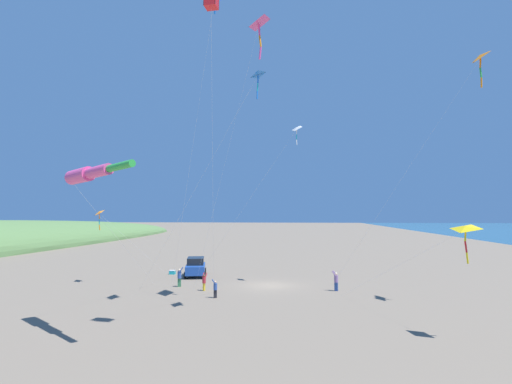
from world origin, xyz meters
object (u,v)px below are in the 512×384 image
Objects in this scene: person_child_grey_jacket at (215,288)px; parked_car at (196,267)px; kite_delta_blue_topmost at (257,76)px; person_child_green_jacket at (204,281)px; kite_delta_long_streamer_right at (465,229)px; kite_windsock_magenta_far_left at (90,173)px; kite_delta_striped_overhead at (258,23)px; person_adult_flyer at (180,276)px; kite_delta_yellow_midlevel at (296,130)px; cooler_box at (172,272)px; person_bystander_far at (336,280)px; kite_delta_teal_far_right at (99,213)px; kite_delta_purple_drifting at (479,58)px.

parked_car is at bearing -66.57° from person_child_grey_jacket.
person_child_grey_jacket is 15.49m from kite_delta_blue_topmost.
person_child_grey_jacket is at bearing 120.17° from person_child_green_jacket.
person_child_grey_jacket is at bearing -29.39° from kite_delta_long_streamer_right.
kite_delta_blue_topmost is at bearing -148.17° from kite_windsock_magenta_far_left.
kite_delta_striped_overhead reaches higher than person_child_grey_jacket.
person_child_grey_jacket is at bearing 134.60° from person_adult_flyer.
kite_delta_striped_overhead is at bearing 73.30° from kite_delta_yellow_midlevel.
cooler_box is 7.67m from person_adult_flyer.
kite_delta_yellow_midlevel reaches higher than kite_windsock_magenta_far_left.
cooler_box is at bearing -56.40° from person_child_green_jacket.
kite_delta_long_streamer_right is at bearing 120.55° from kite_delta_yellow_midlevel.
person_child_green_jacket is 0.08× the size of kite_windsock_magenta_far_left.
kite_delta_striped_overhead is at bearing 43.14° from person_bystander_far.
kite_delta_striped_overhead is 2.95× the size of kite_delta_teal_far_right.
kite_delta_blue_topmost reaches higher than person_child_grey_jacket.
person_adult_flyer is 3.00m from person_child_green_jacket.
person_adult_flyer is 23.07m from kite_delta_long_streamer_right.
person_bystander_far reaches higher than person_child_grey_jacket.
kite_delta_blue_topmost reaches higher than kite_delta_long_streamer_right.
kite_delta_long_streamer_right is 19.42m from kite_delta_yellow_midlevel.
kite_delta_purple_drifting is (-23.17, 11.10, 16.02)m from parked_car.
kite_windsock_magenta_far_left is (-2.60, 20.88, 8.17)m from cooler_box.
kite_windsock_magenta_far_left is 1.14× the size of kite_delta_blue_topmost.
person_child_grey_jacket reaches higher than cooler_box.
kite_windsock_magenta_far_left is (0.47, 13.89, 7.46)m from person_adult_flyer.
person_child_grey_jacket is 0.85× the size of person_bystander_far.
parked_car is 0.30× the size of kite_delta_blue_topmost.
kite_delta_long_streamer_right reaches higher than cooler_box.
kite_delta_teal_far_right is at bearing -26.43° from kite_delta_long_streamer_right.
cooler_box is 0.06× the size of kite_delta_long_streamer_right.
kite_delta_blue_topmost reaches higher than kite_delta_yellow_midlevel.
cooler_box is at bearing -18.11° from parked_car.
person_adult_flyer is 0.15× the size of kite_delta_long_streamer_right.
person_child_grey_jacket is 0.12× the size of kite_delta_long_streamer_right.
kite_delta_long_streamer_right is (-5.60, 12.28, 4.57)m from person_bystander_far.
person_bystander_far is at bearing 139.95° from kite_delta_yellow_midlevel.
kite_delta_yellow_midlevel is at bearing -151.23° from person_child_green_jacket.
kite_delta_purple_drifting is 33.14m from kite_delta_teal_far_right.
kite_delta_teal_far_right is (7.52, -14.75, -2.03)m from kite_windsock_magenta_far_left.
kite_windsock_magenta_far_left is at bearing 89.57° from parked_car.
kite_windsock_magenta_far_left reaches higher than kite_delta_long_streamer_right.
kite_delta_long_streamer_right is 15.11m from kite_delta_blue_topmost.
kite_windsock_magenta_far_left is 20.26m from kite_delta_yellow_midlevel.
person_adult_flyer reaches higher than person_child_grey_jacket.
person_child_grey_jacket is at bearing -2.49° from kite_delta_purple_drifting.
cooler_box is 0.04× the size of kite_delta_yellow_midlevel.
kite_delta_purple_drifting is at bearing -118.05° from kite_delta_long_streamer_right.
cooler_box is 29.80m from kite_delta_long_streamer_right.
kite_windsock_magenta_far_left is 26.39m from kite_delta_purple_drifting.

